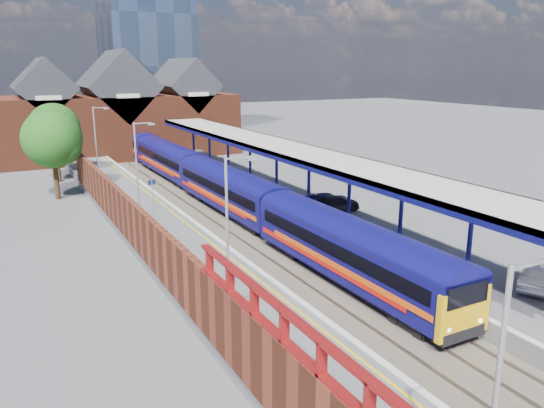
# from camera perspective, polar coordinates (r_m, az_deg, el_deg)

# --- Properties ---
(ground) EXTENTS (240.00, 240.00, 0.00)m
(ground) POSITION_cam_1_polar(r_m,az_deg,el_deg) (48.12, -8.73, 0.40)
(ground) COLOR #5B5B5E
(ground) RESTS_ON ground
(ballast_bed) EXTENTS (6.00, 76.00, 0.06)m
(ballast_bed) POSITION_cam_1_polar(r_m,az_deg,el_deg) (39.12, -3.92, -2.73)
(ballast_bed) COLOR #473D33
(ballast_bed) RESTS_ON ground
(rails) EXTENTS (4.51, 76.00, 0.14)m
(rails) POSITION_cam_1_polar(r_m,az_deg,el_deg) (39.09, -3.92, -2.60)
(rails) COLOR slate
(rails) RESTS_ON ground
(left_platform) EXTENTS (5.00, 76.00, 1.00)m
(left_platform) POSITION_cam_1_polar(r_m,az_deg,el_deg) (37.22, -11.71, -3.15)
(left_platform) COLOR #565659
(left_platform) RESTS_ON ground
(right_platform) EXTENTS (6.00, 76.00, 1.00)m
(right_platform) POSITION_cam_1_polar(r_m,az_deg,el_deg) (41.65, 3.65, -0.98)
(right_platform) COLOR #565659
(right_platform) RESTS_ON ground
(coping_left) EXTENTS (0.30, 76.00, 0.05)m
(coping_left) POSITION_cam_1_polar(r_m,az_deg,el_deg) (37.74, -8.32, -1.92)
(coping_left) COLOR silver
(coping_left) RESTS_ON left_platform
(coping_right) EXTENTS (0.30, 76.00, 0.05)m
(coping_right) POSITION_cam_1_polar(r_m,az_deg,el_deg) (40.15, 0.17, -0.76)
(coping_right) COLOR silver
(coping_right) RESTS_ON right_platform
(yellow_line) EXTENTS (0.14, 76.00, 0.01)m
(yellow_line) POSITION_cam_1_polar(r_m,az_deg,el_deg) (37.56, -9.18, -2.07)
(yellow_line) COLOR yellow
(yellow_line) RESTS_ON left_platform
(train) EXTENTS (2.99, 65.93, 3.45)m
(train) POSITION_cam_1_polar(r_m,az_deg,el_deg) (50.57, -8.20, 3.57)
(train) COLOR #0F0D5D
(train) RESTS_ON ground
(canopy) EXTENTS (4.50, 52.00, 4.48)m
(canopy) POSITION_cam_1_polar(r_m,az_deg,el_deg) (42.04, 1.76, 5.82)
(canopy) COLOR #0F105B
(canopy) RESTS_ON right_platform
(lamp_post_a) EXTENTS (1.48, 0.18, 7.00)m
(lamp_post_a) POSITION_cam_1_polar(r_m,az_deg,el_deg) (12.50, 23.29, -18.82)
(lamp_post_a) COLOR #A5A8AA
(lamp_post_a) RESTS_ON left_platform
(lamp_post_b) EXTENTS (1.48, 0.18, 7.00)m
(lamp_post_b) POSITION_cam_1_polar(r_m,az_deg,el_deg) (22.96, -4.53, -2.29)
(lamp_post_b) COLOR #A5A8AA
(lamp_post_b) RESTS_ON left_platform
(lamp_post_c) EXTENTS (1.48, 0.18, 7.00)m
(lamp_post_c) POSITION_cam_1_polar(r_m,az_deg,el_deg) (37.83, -14.16, 4.01)
(lamp_post_c) COLOR #A5A8AA
(lamp_post_c) RESTS_ON left_platform
(lamp_post_d) EXTENTS (1.48, 0.18, 7.00)m
(lamp_post_d) POSITION_cam_1_polar(r_m,az_deg,el_deg) (53.36, -18.31, 6.68)
(lamp_post_d) COLOR #A5A8AA
(lamp_post_d) RESTS_ON left_platform
(platform_sign) EXTENTS (0.55, 0.08, 2.50)m
(platform_sign) POSITION_cam_1_polar(r_m,az_deg,el_deg) (40.51, -12.77, 1.44)
(platform_sign) COLOR #A5A8AA
(platform_sign) RESTS_ON left_platform
(brick_wall) EXTENTS (0.35, 50.00, 3.86)m
(brick_wall) POSITION_cam_1_polar(r_m,az_deg,el_deg) (30.05, -13.20, -3.62)
(brick_wall) COLOR maroon
(brick_wall) RESTS_ON left_platform
(station_building) EXTENTS (30.00, 12.12, 13.78)m
(station_building) POSITION_cam_1_polar(r_m,az_deg,el_deg) (74.03, -16.12, 9.20)
(station_building) COLOR maroon
(station_building) RESTS_ON ground
(glass_tower) EXTENTS (14.20, 14.20, 40.30)m
(glass_tower) POSITION_cam_1_polar(r_m,az_deg,el_deg) (97.87, -13.53, 19.20)
(glass_tower) COLOR #465A78
(glass_tower) RESTS_ON ground
(tree_near) EXTENTS (5.20, 5.20, 8.10)m
(tree_near) POSITION_cam_1_polar(r_m,az_deg,el_deg) (50.75, -22.39, 6.36)
(tree_near) COLOR #382314
(tree_near) RESTS_ON ground
(tree_far) EXTENTS (5.20, 5.20, 8.10)m
(tree_far) POSITION_cam_1_polar(r_m,az_deg,el_deg) (58.76, -22.22, 7.35)
(tree_far) COLOR #382314
(tree_far) RESTS_ON ground
(parked_car_silver) EXTENTS (4.01, 2.63, 1.25)m
(parked_car_silver) POSITION_cam_1_polar(r_m,az_deg,el_deg) (29.52, 27.10, -6.93)
(parked_car_silver) COLOR silver
(parked_car_silver) RESTS_ON right_platform
(parked_car_dark) EXTENTS (4.89, 3.05, 1.32)m
(parked_car_dark) POSITION_cam_1_polar(r_m,az_deg,el_deg) (39.87, 6.75, -0.03)
(parked_car_dark) COLOR black
(parked_car_dark) RESTS_ON right_platform
(parked_car_blue) EXTENTS (4.36, 3.05, 1.11)m
(parked_car_blue) POSITION_cam_1_polar(r_m,az_deg,el_deg) (41.44, 6.16, 0.40)
(parked_car_blue) COLOR navy
(parked_car_blue) RESTS_ON right_platform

